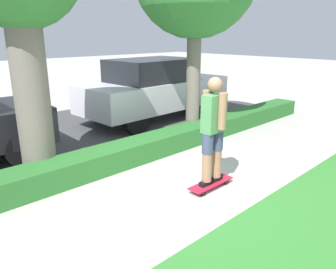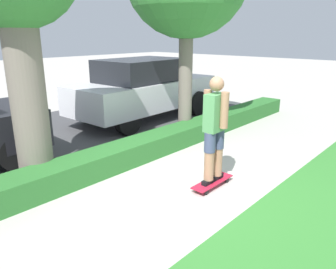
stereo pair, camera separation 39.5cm
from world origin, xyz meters
TOP-DOWN VIEW (x-y plane):
  - ground_plane at (0.00, 0.00)m, footprint 60.00×60.00m
  - street_asphalt at (0.00, 4.20)m, footprint 12.45×5.00m
  - hedge_row at (0.00, 1.60)m, footprint 12.45×0.60m
  - skateboard at (0.31, -0.21)m, footprint 0.86×0.24m
  - skater_person at (0.31, -0.21)m, footprint 0.50×0.44m
  - parked_car_middle at (2.69, 3.85)m, footprint 4.58×1.98m

SIDE VIEW (x-z plane):
  - ground_plane at x=0.00m, z-range 0.00..0.00m
  - street_asphalt at x=0.00m, z-range 0.00..0.01m
  - skateboard at x=0.31m, z-range 0.03..0.13m
  - hedge_row at x=0.00m, z-range 0.00..0.41m
  - parked_car_middle at x=2.69m, z-range 0.03..1.76m
  - skater_person at x=0.31m, z-range 0.16..1.85m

